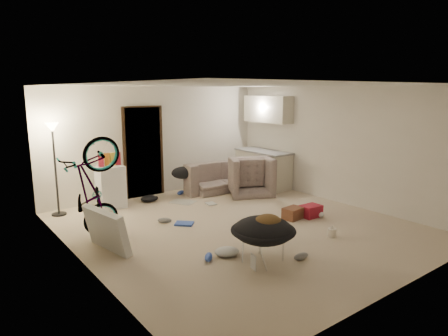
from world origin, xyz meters
TOP-DOWN VIEW (x-y plane):
  - floor at (0.00, 0.00)m, footprint 5.50×6.00m
  - ceiling at (0.00, 0.00)m, footprint 5.50×6.00m
  - wall_back at (0.00, 3.01)m, footprint 5.50×0.02m
  - wall_front at (0.00, -3.01)m, footprint 5.50×0.02m
  - wall_left at (-2.76, 0.00)m, footprint 0.02×6.00m
  - wall_right at (2.76, 0.00)m, footprint 0.02×6.00m
  - doorway at (-0.40, 2.97)m, footprint 0.85×0.10m
  - door_trim at (-0.40, 2.94)m, footprint 0.97×0.04m
  - floor_lamp at (-2.40, 2.65)m, footprint 0.28×0.28m
  - kitchen_counter at (2.43, 2.00)m, footprint 0.60×1.50m
  - counter_top at (2.43, 2.00)m, footprint 0.64×1.54m
  - kitchen_uppers at (2.56, 2.00)m, footprint 0.38×1.40m
  - sofa at (1.29, 2.45)m, footprint 1.91×0.84m
  - armchair at (1.70, 1.75)m, footprint 1.29×1.23m
  - bicycle at (-2.30, 0.94)m, footprint 1.75×0.80m
  - book_asset at (-0.97, -1.58)m, footprint 0.25×0.21m
  - mini_fridge at (-1.36, 2.55)m, footprint 0.55×0.55m
  - snack_box_0 at (-1.53, 2.55)m, footprint 0.11×0.08m
  - snack_box_1 at (-1.41, 2.55)m, footprint 0.12×0.10m
  - snack_box_2 at (-1.29, 2.55)m, footprint 0.10×0.07m
  - snack_box_3 at (-1.17, 2.55)m, footprint 0.11×0.08m
  - saucer_chair at (-0.69, -1.40)m, footprint 0.92×0.92m
  - hoodie at (-0.64, -1.43)m, footprint 0.61×0.57m
  - sofa_drape at (0.34, 2.45)m, footprint 0.62×0.54m
  - tv_box at (-2.30, 0.35)m, footprint 0.42×1.01m
  - drink_case_a at (1.10, -0.30)m, footprint 0.41×0.32m
  - drink_case_b at (1.47, -0.42)m, footprint 0.40×0.30m
  - juicer at (0.92, -1.36)m, footprint 0.14×0.14m
  - newspaper at (0.03, 1.97)m, footprint 0.60×0.64m
  - book_blue at (-0.73, 0.67)m, footprint 0.40×0.40m
  - book_white at (0.42, 1.46)m, footprint 0.23×0.27m
  - shoe_0 at (0.32, 2.55)m, footprint 0.27×0.21m
  - shoe_1 at (-0.98, 0.96)m, footprint 0.27×0.25m
  - shoe_2 at (-1.27, -0.89)m, footprint 0.26×0.27m
  - shoe_3 at (-0.19, -1.67)m, footprint 0.27×0.12m
  - shoe_4 at (1.63, -0.53)m, footprint 0.29×0.28m
  - clothes_lump_b at (-0.53, 2.47)m, footprint 0.49×0.45m
  - clothes_lump_c at (-0.95, -0.90)m, footprint 0.47×0.44m

SIDE VIEW (x-z plane):
  - floor at x=0.00m, z-range -0.02..0.00m
  - newspaper at x=0.03m, z-range 0.00..0.01m
  - book_asset at x=-0.97m, z-range 0.00..0.02m
  - book_white at x=0.42m, z-range 0.00..0.02m
  - book_blue at x=-0.73m, z-range 0.00..0.03m
  - shoe_0 at x=0.32m, z-range 0.00..0.09m
  - shoe_1 at x=-0.98m, z-range 0.00..0.10m
  - shoe_3 at x=-0.19m, z-range 0.00..0.10m
  - shoe_2 at x=-1.27m, z-range 0.00..0.10m
  - shoe_4 at x=1.63m, z-range 0.00..0.11m
  - clothes_lump_c at x=-0.95m, z-range 0.00..0.11m
  - clothes_lump_b at x=-0.53m, z-range 0.00..0.12m
  - juicer at x=0.92m, z-range -0.02..0.19m
  - drink_case_a at x=1.10m, z-range 0.00..0.22m
  - drink_case_b at x=1.47m, z-range 0.00..0.23m
  - sofa at x=1.29m, z-range 0.00..0.55m
  - tv_box at x=-2.30m, z-range -0.01..0.65m
  - armchair at x=1.70m, z-range 0.00..0.66m
  - saucer_chair at x=-0.69m, z-range 0.06..0.72m
  - kitchen_counter at x=2.43m, z-range 0.00..0.88m
  - mini_fridge at x=-1.36m, z-range 0.00..0.88m
  - bicycle at x=-2.30m, z-range -0.05..0.96m
  - sofa_drape at x=0.34m, z-range 0.40..0.68m
  - hoodie at x=-0.64m, z-range 0.48..0.70m
  - counter_top at x=2.43m, z-range 0.88..0.92m
  - snack_box_0 at x=-1.53m, z-range 0.85..1.15m
  - snack_box_1 at x=-1.41m, z-range 0.85..1.15m
  - snack_box_2 at x=-1.29m, z-range 0.85..1.15m
  - snack_box_3 at x=-1.17m, z-range 0.85..1.15m
  - doorway at x=-0.40m, z-range 0.00..2.04m
  - door_trim at x=-0.40m, z-range -0.03..2.07m
  - wall_back at x=0.00m, z-range 0.00..2.50m
  - wall_front at x=0.00m, z-range 0.00..2.50m
  - wall_left at x=-2.76m, z-range 0.00..2.50m
  - wall_right at x=2.76m, z-range 0.00..2.50m
  - floor_lamp at x=-2.40m, z-range 0.40..2.21m
  - kitchen_uppers at x=2.56m, z-range 1.62..2.27m
  - ceiling at x=0.00m, z-range 2.50..2.52m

